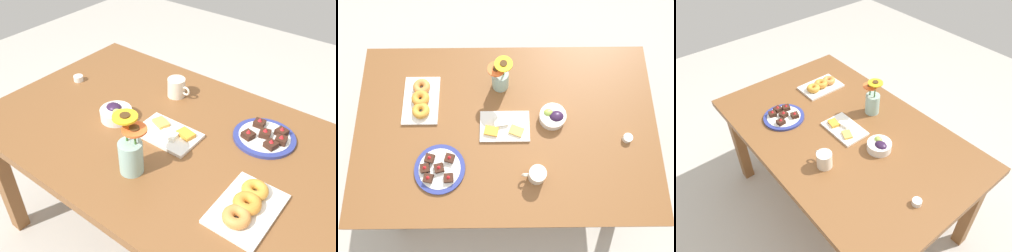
% 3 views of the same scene
% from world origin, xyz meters
% --- Properties ---
extents(ground_plane, '(6.00, 6.00, 0.00)m').
position_xyz_m(ground_plane, '(0.00, 0.00, 0.00)').
color(ground_plane, '#B7B2A8').
extents(dining_table, '(1.60, 1.00, 0.74)m').
position_xyz_m(dining_table, '(0.00, 0.00, 0.65)').
color(dining_table, brown).
rests_on(dining_table, ground_plane).
extents(coffee_mug, '(0.12, 0.08, 0.09)m').
position_xyz_m(coffee_mug, '(-0.15, 0.26, 0.79)').
color(coffee_mug, silver).
rests_on(coffee_mug, dining_table).
extents(grape_bowl, '(0.14, 0.14, 0.07)m').
position_xyz_m(grape_bowl, '(-0.25, -0.06, 0.77)').
color(grape_bowl, white).
rests_on(grape_bowl, dining_table).
extents(cheese_platter, '(0.26, 0.17, 0.03)m').
position_xyz_m(cheese_platter, '(0.01, -0.01, 0.75)').
color(cheese_platter, white).
rests_on(cheese_platter, dining_table).
extents(croissant_platter, '(0.19, 0.28, 0.05)m').
position_xyz_m(croissant_platter, '(0.46, -0.16, 0.76)').
color(croissant_platter, white).
rests_on(croissant_platter, dining_table).
extents(jam_cup_honey, '(0.05, 0.05, 0.03)m').
position_xyz_m(jam_cup_honey, '(-0.63, 0.06, 0.76)').
color(jam_cup_honey, white).
rests_on(jam_cup_honey, dining_table).
extents(dessert_plate, '(0.26, 0.26, 0.05)m').
position_xyz_m(dessert_plate, '(0.34, 0.22, 0.75)').
color(dessert_plate, navy).
rests_on(dessert_plate, dining_table).
extents(flower_vase, '(0.13, 0.10, 0.24)m').
position_xyz_m(flower_vase, '(0.03, -0.26, 0.82)').
color(flower_vase, '#99C1B7').
rests_on(flower_vase, dining_table).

